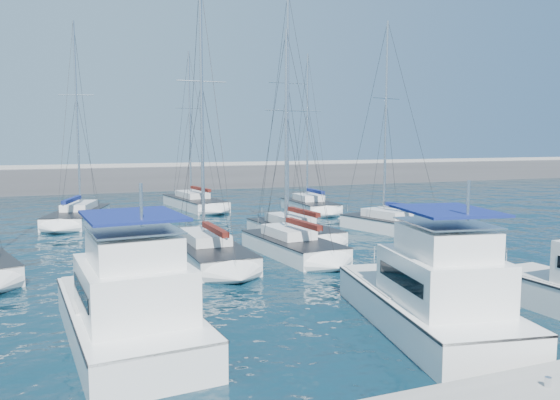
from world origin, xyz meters
name	(u,v)px	position (x,y,z in m)	size (l,w,h in m)	color
ground	(335,292)	(0.00, 0.00, 0.00)	(220.00, 220.00, 0.00)	black
breakwater	(152,182)	(0.00, 52.00, 1.05)	(160.00, 6.00, 4.45)	#424244
dock	(547,399)	(0.00, -11.00, 0.30)	(40.00, 2.20, 0.60)	gray
dock_cleat_centre	(548,382)	(0.00, -11.00, 0.72)	(0.16, 0.16, 0.25)	silver
motor_yacht_port_inner	(130,310)	(-8.80, -2.89, 1.13)	(4.34, 9.28, 4.69)	white
motor_yacht_stbd_inner	(431,298)	(0.84, -5.40, 1.13)	(5.00, 9.41, 4.69)	white
sailboat_mid_b	(208,251)	(-3.58, 7.92, 0.52)	(3.20, 8.71, 15.34)	silver
sailboat_mid_c	(292,246)	(1.25, 7.76, 0.51)	(3.66, 8.01, 12.92)	white
sailboat_mid_d	(293,231)	(3.27, 12.38, 0.54)	(3.91, 8.41, 16.31)	silver
sailboat_mid_e	(391,224)	(10.86, 12.46, 0.53)	(4.91, 8.02, 15.03)	white
sailboat_back_a	(78,216)	(-9.73, 25.28, 0.53)	(5.51, 9.70, 16.03)	white
sailboat_back_b	(195,203)	(0.88, 30.96, 0.51)	(4.48, 10.11, 15.18)	silver
sailboat_back_c	(310,206)	(10.08, 24.54, 0.53)	(3.25, 7.26, 14.52)	white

